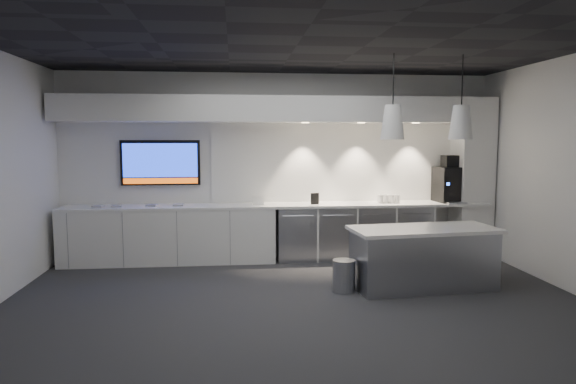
{
  "coord_description": "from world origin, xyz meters",
  "views": [
    {
      "loc": [
        -0.71,
        -5.93,
        1.95
      ],
      "look_at": [
        0.01,
        1.1,
        1.21
      ],
      "focal_mm": 32.0,
      "sensor_mm": 36.0,
      "label": 1
    }
  ],
  "objects": [
    {
      "name": "column",
      "position": [
        3.2,
        2.2,
        1.3
      ],
      "size": [
        0.55,
        0.55,
        2.6
      ],
      "primitive_type": "cube",
      "color": "white",
      "rests_on": "floor"
    },
    {
      "name": "left_base_cabinets",
      "position": [
        -1.75,
        2.17,
        0.43
      ],
      "size": [
        3.3,
        0.63,
        0.86
      ],
      "primitive_type": "cube",
      "color": "white",
      "rests_on": "floor"
    },
    {
      "name": "sign_white",
      "position": [
        -0.35,
        2.11,
        0.97
      ],
      "size": [
        0.18,
        0.02,
        0.14
      ],
      "primitive_type": "cube",
      "rotation": [
        0.0,
        0.0,
        0.01
      ],
      "color": "white",
      "rests_on": "back_counter"
    },
    {
      "name": "tray_c",
      "position": [
        -2.01,
        2.15,
        0.91
      ],
      "size": [
        0.18,
        0.18,
        0.02
      ],
      "primitive_type": "cube",
      "rotation": [
        0.0,
        0.0,
        -0.13
      ],
      "color": "#A1A1A1",
      "rests_on": "back_counter"
    },
    {
      "name": "wall_front",
      "position": [
        0.0,
        -2.5,
        1.5
      ],
      "size": [
        7.0,
        0.0,
        7.0
      ],
      "primitive_type": "plane",
      "rotation": [
        -1.57,
        0.0,
        0.0
      ],
      "color": "white",
      "rests_on": "floor"
    },
    {
      "name": "floor",
      "position": [
        0.0,
        0.0,
        0.0
      ],
      "size": [
        7.0,
        7.0,
        0.0
      ],
      "primitive_type": "plane",
      "color": "#303032",
      "rests_on": "ground"
    },
    {
      "name": "coffee_machine",
      "position": [
        2.81,
        2.2,
        1.22
      ],
      "size": [
        0.45,
        0.62,
        0.77
      ],
      "rotation": [
        0.0,
        0.0,
        0.06
      ],
      "color": "black",
      "rests_on": "back_counter"
    },
    {
      "name": "sign_black",
      "position": [
        0.55,
        2.12,
        0.99
      ],
      "size": [
        0.14,
        0.06,
        0.18
      ],
      "primitive_type": "cube",
      "rotation": [
        0.0,
        0.0,
        0.33
      ],
      "color": "black",
      "rests_on": "back_counter"
    },
    {
      "name": "tray_b",
      "position": [
        -2.54,
        2.11,
        0.91
      ],
      "size": [
        0.19,
        0.19,
        0.02
      ],
      "primitive_type": "cube",
      "rotation": [
        0.0,
        0.0,
        0.17
      ],
      "color": "#A1A1A1",
      "rests_on": "back_counter"
    },
    {
      "name": "back_counter",
      "position": [
        0.0,
        2.17,
        0.88
      ],
      "size": [
        6.8,
        0.65,
        0.04
      ],
      "primitive_type": "cube",
      "color": "white",
      "rests_on": "left_base_cabinets"
    },
    {
      "name": "wall_tv",
      "position": [
        -1.9,
        2.45,
        1.56
      ],
      "size": [
        1.25,
        0.07,
        0.72
      ],
      "color": "black",
      "rests_on": "wall_back"
    },
    {
      "name": "fridge_unit_c",
      "position": [
        1.51,
        2.17,
        0.42
      ],
      "size": [
        0.6,
        0.61,
        0.85
      ],
      "primitive_type": "cube",
      "color": "#96999E",
      "rests_on": "floor"
    },
    {
      "name": "ceiling",
      "position": [
        0.0,
        0.0,
        3.0
      ],
      "size": [
        7.0,
        7.0,
        0.0
      ],
      "primitive_type": "plane",
      "rotation": [
        3.14,
        0.0,
        0.0
      ],
      "color": "black",
      "rests_on": "wall_back"
    },
    {
      "name": "tray_d",
      "position": [
        -1.6,
        2.15,
        0.91
      ],
      "size": [
        0.17,
        0.17,
        0.02
      ],
      "primitive_type": "cube",
      "rotation": [
        0.0,
        0.0,
        0.06
      ],
      "color": "#A1A1A1",
      "rests_on": "back_counter"
    },
    {
      "name": "fridge_unit_b",
      "position": [
        0.88,
        2.17,
        0.42
      ],
      "size": [
        0.6,
        0.61,
        0.85
      ],
      "primitive_type": "cube",
      "color": "#96999E",
      "rests_on": "floor"
    },
    {
      "name": "wall_back",
      "position": [
        0.0,
        2.5,
        1.5
      ],
      "size": [
        7.0,
        0.0,
        7.0
      ],
      "primitive_type": "plane",
      "rotation": [
        1.57,
        0.0,
        0.0
      ],
      "color": "white",
      "rests_on": "floor"
    },
    {
      "name": "backsplash",
      "position": [
        1.2,
        2.48,
        1.55
      ],
      "size": [
        4.6,
        0.03,
        1.3
      ],
      "primitive_type": "cube",
      "color": "white",
      "rests_on": "wall_back"
    },
    {
      "name": "island",
      "position": [
        1.71,
        0.41,
        0.4
      ],
      "size": [
        1.95,
        0.98,
        0.8
      ],
      "rotation": [
        0.0,
        0.0,
        0.1
      ],
      "color": "#96999E",
      "rests_on": "floor"
    },
    {
      "name": "pendant_right",
      "position": [
        2.16,
        0.41,
        2.15
      ],
      "size": [
        0.3,
        0.3,
        1.13
      ],
      "color": "white",
      "rests_on": "ceiling"
    },
    {
      "name": "soffit",
      "position": [
        0.0,
        2.2,
        2.4
      ],
      "size": [
        6.9,
        0.6,
        0.4
      ],
      "primitive_type": "cube",
      "color": "white",
      "rests_on": "wall_back"
    },
    {
      "name": "fridge_unit_a",
      "position": [
        0.25,
        2.17,
        0.42
      ],
      "size": [
        0.6,
        0.61,
        0.85
      ],
      "primitive_type": "cube",
      "color": "#96999E",
      "rests_on": "floor"
    },
    {
      "name": "fridge_unit_d",
      "position": [
        2.14,
        2.17,
        0.42
      ],
      "size": [
        0.6,
        0.61,
        0.85
      ],
      "primitive_type": "cube",
      "color": "#96999E",
      "rests_on": "floor"
    },
    {
      "name": "bin",
      "position": [
        0.66,
        0.36,
        0.2
      ],
      "size": [
        0.29,
        0.29,
        0.41
      ],
      "primitive_type": "cylinder",
      "rotation": [
        0.0,
        0.0,
        -0.01
      ],
      "color": "#96999E",
      "rests_on": "floor"
    },
    {
      "name": "pendant_left",
      "position": [
        1.27,
        0.41,
        2.15
      ],
      "size": [
        0.3,
        0.3,
        1.13
      ],
      "color": "white",
      "rests_on": "ceiling"
    },
    {
      "name": "tray_a",
      "position": [
        -2.81,
        2.12,
        0.91
      ],
      "size": [
        0.18,
        0.18,
        0.02
      ],
      "primitive_type": "cube",
      "rotation": [
        0.0,
        0.0,
        -0.13
      ],
      "color": "#A1A1A1",
      "rests_on": "back_counter"
    },
    {
      "name": "cup_cluster",
      "position": [
        1.77,
        2.14,
        0.97
      ],
      "size": [
        0.34,
        0.16,
        0.14
      ],
      "primitive_type": null,
      "color": "silver",
      "rests_on": "back_counter"
    }
  ]
}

